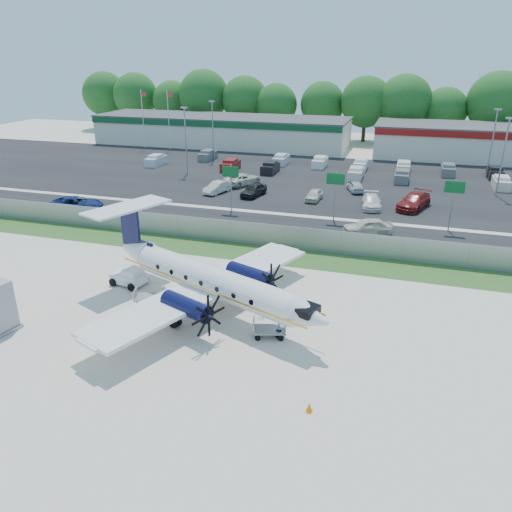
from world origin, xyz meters
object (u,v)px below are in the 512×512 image
(aircraft, at_px, (209,280))
(baggage_cart_far, at_px, (269,329))
(pushback_tug, at_px, (130,277))
(baggage_cart_near, at_px, (149,297))

(aircraft, height_order, baggage_cart_far, aircraft)
(aircraft, relative_size, baggage_cart_far, 8.31)
(pushback_tug, bearing_deg, aircraft, -14.76)
(aircraft, bearing_deg, pushback_tug, 165.24)
(aircraft, height_order, pushback_tug, aircraft)
(baggage_cart_near, relative_size, baggage_cart_far, 1.01)
(pushback_tug, distance_m, baggage_cart_far, 12.30)
(aircraft, bearing_deg, baggage_cart_near, -175.26)
(pushback_tug, relative_size, baggage_cart_far, 1.22)
(baggage_cart_near, xyz_separation_m, baggage_cart_far, (8.90, -1.71, -0.00))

